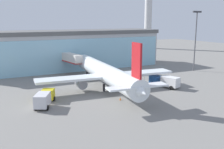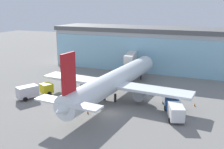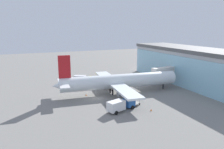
# 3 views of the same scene
# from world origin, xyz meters

# --- Properties ---
(ground) EXTENTS (240.00, 240.00, 0.00)m
(ground) POSITION_xyz_m (0.00, 0.00, 0.00)
(ground) COLOR gray
(terminal_building) EXTENTS (59.33, 15.70, 12.12)m
(terminal_building) POSITION_xyz_m (-0.00, 36.15, 6.06)
(terminal_building) COLOR #B5B5B5
(terminal_building) RESTS_ON ground
(jet_bridge) EXTENTS (3.67, 12.26, 6.11)m
(jet_bridge) POSITION_xyz_m (-3.71, 26.95, 4.72)
(jet_bridge) COLOR silver
(jet_bridge) RESTS_ON ground
(airplane) EXTENTS (31.76, 38.23, 11.70)m
(airplane) POSITION_xyz_m (-1.69, 7.83, 3.56)
(airplane) COLOR white
(airplane) RESTS_ON ground
(catering_truck) EXTENTS (5.40, 7.47, 2.65)m
(catering_truck) POSITION_xyz_m (-17.16, 2.08, 1.47)
(catering_truck) COLOR yellow
(catering_truck) RESTS_ON ground
(fuel_truck) EXTENTS (4.30, 7.62, 2.65)m
(fuel_truck) POSITION_xyz_m (11.06, 2.25, 1.47)
(fuel_truck) COLOR #2659A5
(fuel_truck) RESTS_ON ground
(baggage_cart) EXTENTS (2.74, 3.22, 1.50)m
(baggage_cart) POSITION_xyz_m (9.41, 6.97, 0.50)
(baggage_cart) COLOR #9E998C
(baggage_cart) RESTS_ON ground
(safety_cone_nose) EXTENTS (0.36, 0.36, 0.55)m
(safety_cone_nose) POSITION_xyz_m (-3.24, -1.54, 0.28)
(safety_cone_nose) COLOR orange
(safety_cone_nose) RESTS_ON ground
(safety_cone_wingtip) EXTENTS (0.36, 0.36, 0.55)m
(safety_cone_wingtip) POSITION_xyz_m (14.01, 8.69, 0.28)
(safety_cone_wingtip) COLOR orange
(safety_cone_wingtip) RESTS_ON ground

